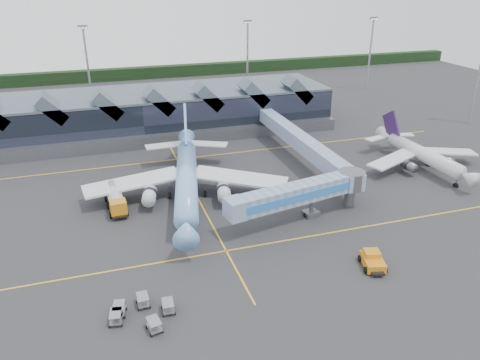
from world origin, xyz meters
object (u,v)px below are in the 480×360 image
object	(u,v)px
jet_bridge	(307,192)
fuel_truck	(115,198)
pushback_tug	(373,261)
regional_jet	(420,153)
main_airliner	(187,176)

from	to	relation	value
jet_bridge	fuel_truck	size ratio (longest dim) A/B	2.47
jet_bridge	pushback_tug	bearing A→B (deg)	-91.10
regional_jet	jet_bridge	size ratio (longest dim) A/B	1.10
regional_jet	jet_bridge	distance (m)	32.14
jet_bridge	fuel_truck	xyz separation A→B (m)	(-27.90, 12.37, -2.54)
pushback_tug	regional_jet	bearing A→B (deg)	59.38
jet_bridge	fuel_truck	distance (m)	30.62
regional_jet	fuel_truck	size ratio (longest dim) A/B	2.72
jet_bridge	pushback_tug	xyz separation A→B (m)	(2.51, -14.78, -3.49)
jet_bridge	regional_jet	bearing A→B (deg)	11.13
main_airliner	regional_jet	distance (m)	45.83
jet_bridge	pushback_tug	distance (m)	15.39
main_airliner	fuel_truck	world-z (taller)	main_airliner
main_airliner	pushback_tug	xyz separation A→B (m)	(18.53, -27.68, -2.87)
pushback_tug	jet_bridge	bearing A→B (deg)	114.59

